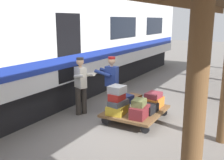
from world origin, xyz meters
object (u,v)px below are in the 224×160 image
Objects in this scene: suitcase_maroon_trunk at (140,112)px; suitcase_orange_carryall at (153,102)px; luggage_cart at (136,111)px; porter_in_overalls at (111,83)px; suitcase_cream_canvas at (126,105)px; suitcase_red_plastic at (117,97)px; suitcase_olive_duffel at (139,103)px; suitcase_burgundy_valise at (154,95)px; porter_by_door at (81,84)px; train_car at (33,42)px; suitcase_gray_aluminum at (117,90)px; suitcase_black_hardshell at (147,108)px; suitcase_slate_roller at (118,103)px; suitcase_navy_fabric at (126,99)px; suitcase_brown_leather at (133,99)px; suitcase_yellow_case at (118,109)px.

suitcase_maroon_trunk is 1.00× the size of suitcase_orange_carryall.
porter_in_overalls is at bearing -13.99° from luggage_cart.
suitcase_cream_canvas is 0.64m from suitcase_red_plastic.
porter_in_overalls is at bearing -29.51° from suitcase_olive_duffel.
porter_by_door is (1.94, 0.84, 0.27)m from suitcase_burgundy_valise.
train_car is 3.45m from suitcase_gray_aluminum.
suitcase_black_hardshell is at bearing 89.05° from suitcase_burgundy_valise.
train_car reaches higher than suitcase_slate_roller.
luggage_cart is (-3.58, -0.24, -1.80)m from train_car.
porter_in_overalls is (0.61, -0.23, 0.54)m from suitcase_cream_canvas.
porter_by_door is (1.30, 0.33, 0.35)m from suitcase_navy_fabric.
suitcase_cream_canvas is 1.22× the size of suitcase_navy_fabric.
suitcase_gray_aluminum reaches higher than suitcase_burgundy_valise.
suitcase_slate_roller is 0.17m from suitcase_red_plastic.
train_car is 3.60m from suitcase_navy_fabric.
suitcase_brown_leather is at bearing -90.00° from suitcase_cream_canvas.
suitcase_yellow_case is at bearing 2.17° from suitcase_olive_duffel.
suitcase_cream_canvas is at bearing 0.00° from suitcase_black_hardshell.
train_car reaches higher than suitcase_navy_fabric.
porter_in_overalls is at bearing -23.17° from suitcase_navy_fabric.
suitcase_maroon_trunk is 1.05× the size of suitcase_black_hardshell.
suitcase_navy_fabric is (0.63, -0.45, 0.13)m from suitcase_maroon_trunk.
suitcase_orange_carryall is at bearing -55.90° from suitcase_burgundy_valise.
suitcase_maroon_trunk is 1.99m from porter_by_door.
suitcase_navy_fabric is at bearing -35.50° from suitcase_olive_duffel.
suitcase_orange_carryall is 0.35× the size of porter_by_door.
porter_by_door is (1.28, 0.85, 0.49)m from suitcase_brown_leather.
suitcase_brown_leather is (0.00, -0.48, 0.05)m from suitcase_cream_canvas.
suitcase_maroon_trunk is at bearing 145.45° from suitcase_olive_duffel.
porter_in_overalls is at bearing -10.48° from suitcase_black_hardshell.
suitcase_maroon_trunk is 0.35× the size of porter_in_overalls.
luggage_cart is 0.67m from suitcase_slate_roller.
porter_in_overalls reaches higher than suitcase_brown_leather.
suitcase_burgundy_valise is 0.29× the size of porter_by_door.
suitcase_navy_fabric reaches higher than suitcase_yellow_case.
suitcase_cream_canvas is (0.65, -0.48, -0.07)m from suitcase_maroon_trunk.
suitcase_black_hardshell is at bearing -169.23° from porter_by_door.
suitcase_maroon_trunk is at bearing -177.21° from suitcase_gray_aluminum.
suitcase_black_hardshell is at bearing -176.49° from train_car.
suitcase_burgundy_valise is (-0.04, -0.93, -0.03)m from suitcase_olive_duffel.
suitcase_orange_carryall is 1.08× the size of suitcase_slate_roller.
train_car is 44.74× the size of suitcase_cream_canvas.
suitcase_cream_canvas is 0.85m from suitcase_burgundy_valise.
suitcase_navy_fabric is at bearing 7.13° from luggage_cart.
suitcase_brown_leather is 1.13m from suitcase_gray_aluminum.
luggage_cart is 0.35m from suitcase_cream_canvas.
suitcase_brown_leather reaches higher than suitcase_black_hardshell.
suitcase_brown_leather reaches higher than suitcase_yellow_case.
suitcase_slate_roller is at bearing 1.26° from suitcase_maroon_trunk.
train_car is 2.28m from porter_by_door.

